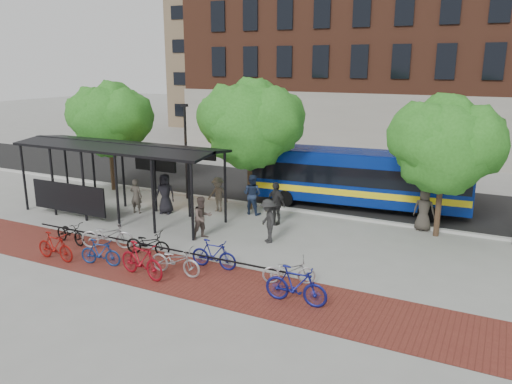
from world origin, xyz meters
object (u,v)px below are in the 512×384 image
at_px(bike_5, 141,260).
at_px(bike_1, 55,246).
at_px(bus, 358,176).
at_px(bike_4, 148,243).
at_px(tree_a, 110,117).
at_px(bike_7, 214,254).
at_px(pedestrian_9, 268,221).
at_px(pedestrian_1, 136,196).
at_px(pedestrian_4, 276,203).
at_px(bike_6, 176,260).
at_px(lamp_post_left, 186,149).
at_px(pedestrian_8, 202,218).
at_px(tree_b, 252,121).
at_px(tree_c, 447,142).
at_px(pedestrian_2, 252,194).
at_px(bike_3, 100,252).
at_px(pedestrian_6, 424,210).
at_px(bike_0, 70,232).
at_px(bike_11, 296,285).
at_px(pedestrian_0, 165,194).
at_px(bike_10, 289,270).
at_px(pedestrian_3, 218,195).
at_px(bike_2, 107,235).
at_px(bus_shelter, 117,155).

bearing_deg(bike_5, bike_1, 103.34).
xyz_separation_m(bus, bike_4, (-5.42, -9.96, -1.20)).
xyz_separation_m(tree_a, bike_7, (11.21, -7.32, -3.70)).
height_order(bike_4, pedestrian_9, pedestrian_9).
distance_m(bike_1, pedestrian_9, 8.26).
relative_size(pedestrian_1, pedestrian_4, 0.87).
height_order(bike_6, pedestrian_4, pedestrian_4).
bearing_deg(lamp_post_left, pedestrian_4, -17.23).
height_order(pedestrian_4, pedestrian_8, pedestrian_4).
height_order(bike_1, bike_6, bike_1).
xyz_separation_m(tree_b, tree_c, (8.99, -0.00, -0.41)).
bearing_deg(bike_5, tree_b, 12.23).
bearing_deg(pedestrian_2, bike_3, 77.95).
xyz_separation_m(tree_a, bike_3, (7.36, -8.94, -3.75)).
bearing_deg(lamp_post_left, pedestrian_1, -101.38).
bearing_deg(pedestrian_9, tree_b, 173.14).
distance_m(bike_6, pedestrian_4, 6.79).
height_order(bike_6, pedestrian_6, pedestrian_6).
relative_size(bike_0, pedestrian_9, 0.96).
relative_size(bike_11, pedestrian_0, 1.02).
height_order(tree_b, bus, tree_b).
height_order(bike_11, pedestrian_0, pedestrian_0).
distance_m(bike_1, bike_10, 8.88).
relative_size(bike_6, bike_10, 1.10).
height_order(lamp_post_left, pedestrian_4, lamp_post_left).
xyz_separation_m(bike_11, pedestrian_3, (-7.21, 7.42, 0.26)).
relative_size(bike_4, bike_10, 1.02).
bearing_deg(bike_10, pedestrian_4, 4.49).
height_order(bike_0, bike_6, bike_6).
height_order(bike_7, pedestrian_6, pedestrian_6).
bearing_deg(pedestrian_8, tree_a, 90.37).
xyz_separation_m(bus, bike_6, (-3.38, -10.99, -1.16)).
height_order(bus, pedestrian_9, bus).
distance_m(tree_c, pedestrian_8, 10.56).
bearing_deg(bike_2, bike_6, -125.50).
bearing_deg(pedestrian_1, pedestrian_3, -156.37).
relative_size(bike_7, bike_11, 0.88).
height_order(bus_shelter, bike_2, bus_shelter).
xyz_separation_m(tree_c, pedestrian_4, (-6.93, -1.66, -3.06)).
height_order(bike_2, bike_3, bike_2).
height_order(tree_b, bike_6, tree_b).
relative_size(pedestrian_3, pedestrian_9, 0.95).
height_order(pedestrian_3, pedestrian_4, pedestrian_4).
height_order(bike_4, bike_7, bike_7).
relative_size(tree_a, pedestrian_0, 3.12).
height_order(tree_a, bike_10, tree_a).
xyz_separation_m(bike_4, pedestrian_8, (0.87, 2.54, 0.43)).
relative_size(bike_7, pedestrian_0, 0.90).
distance_m(tree_b, pedestrian_3, 3.98).
bearing_deg(pedestrian_1, bike_4, 127.15).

